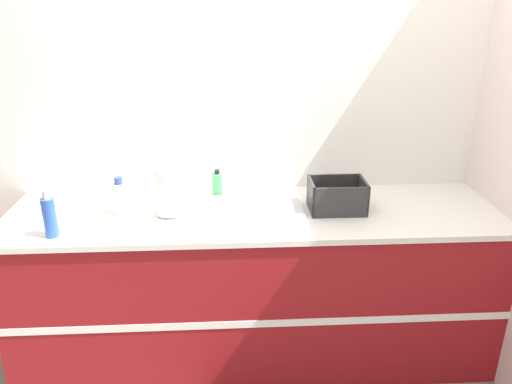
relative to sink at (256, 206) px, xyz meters
The scene contains 8 objects.
wall_back 0.52m from the sink, 91.13° to the left, with size 4.95×0.06×2.60m.
counter_cabinet 0.47m from the sink, 118.17° to the right, with size 2.57×0.70×0.89m.
sink is the anchor object (origin of this frame).
paper_towel_roll 0.46m from the sink, behind, with size 0.13×0.13×0.26m.
dish_rack 0.42m from the sink, ahead, with size 0.29×0.21×0.16m.
bottle_blue 1.00m from the sink, 165.64° to the right, with size 0.06×0.06×0.23m.
bottle_clear 0.70m from the sink, behind, with size 0.07×0.07×0.20m.
soap_dispenser 0.29m from the sink, 134.98° to the left, with size 0.06×0.06×0.15m.
Camera 1 is at (-0.13, -2.04, 1.96)m, focal length 35.00 mm.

